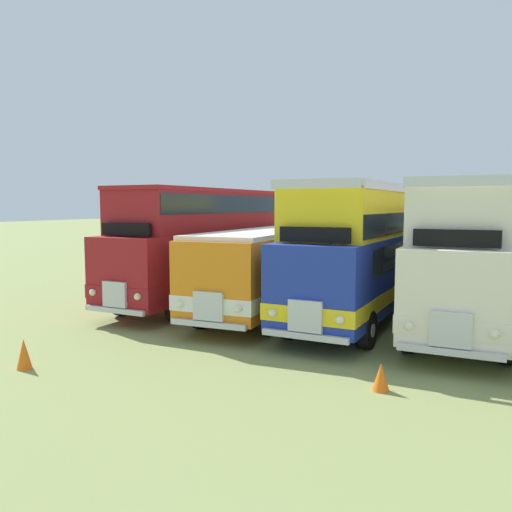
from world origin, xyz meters
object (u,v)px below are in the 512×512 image
(bus_second_in_row, at_px, (278,262))
(cone_mid_row, at_px, (381,377))
(bus_first_in_row, at_px, (203,240))
(cone_near_end, at_px, (24,354))
(bus_third_in_row, at_px, (366,249))
(bus_fourth_in_row, at_px, (467,253))

(bus_second_in_row, xyz_separation_m, cone_mid_row, (5.08, -7.17, -1.46))
(bus_first_in_row, bearing_deg, bus_second_in_row, -1.16)
(bus_second_in_row, distance_m, cone_near_end, 9.64)
(cone_mid_row, bearing_deg, bus_third_in_row, 104.40)
(bus_first_in_row, height_order, bus_second_in_row, bus_first_in_row)
(bus_fourth_in_row, relative_size, cone_near_end, 15.01)
(cone_near_end, bearing_deg, bus_fourth_in_row, 43.28)
(bus_first_in_row, xyz_separation_m, bus_second_in_row, (3.24, -0.07, -0.71))
(bus_third_in_row, height_order, bus_fourth_in_row, same)
(bus_fourth_in_row, xyz_separation_m, cone_mid_row, (-1.41, -6.92, -2.06))
(bus_third_in_row, distance_m, cone_near_end, 11.11)
(bus_third_in_row, xyz_separation_m, cone_mid_row, (1.83, -7.12, -2.07))
(bus_first_in_row, xyz_separation_m, cone_near_end, (0.34, -9.16, -2.11))
(cone_mid_row, bearing_deg, bus_first_in_row, 138.96)
(bus_first_in_row, relative_size, cone_mid_row, 17.14)
(bus_third_in_row, height_order, cone_mid_row, bus_third_in_row)
(bus_first_in_row, relative_size, bus_fourth_in_row, 0.93)
(bus_third_in_row, bearing_deg, cone_near_end, -124.20)
(bus_third_in_row, relative_size, cone_near_end, 15.55)
(cone_near_end, distance_m, cone_mid_row, 8.20)
(bus_first_in_row, bearing_deg, bus_third_in_row, -1.06)
(bus_fourth_in_row, xyz_separation_m, cone_near_end, (-9.38, -8.84, -2.00))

